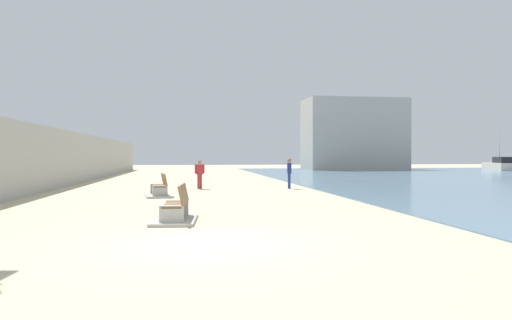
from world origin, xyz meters
The scene contains 8 objects.
ground_plane centered at (0.00, 18.00, 0.00)m, with size 120.00×120.00×0.00m, color #C6B793.
seawall centered at (-7.50, 18.00, 1.58)m, with size 0.80×64.00×3.16m, color #ADAAA3.
bench_near centered at (-0.68, 3.29, 0.23)m, with size 1.26×2.18×0.98m.
bench_far centered at (-1.57, 11.10, 0.23)m, with size 1.38×2.23×0.98m.
person_walking centered at (0.23, 15.44, 0.86)m, with size 0.51×0.26×1.51m.
person_standing centered at (4.89, 14.88, 0.93)m, with size 0.22×0.53×1.60m.
boat_nearest centered at (36.32, 41.55, 0.63)m, with size 4.69×8.19×5.50m.
harbor_building centered at (19.76, 46.00, 4.31)m, with size 12.00×6.00×8.61m, color #ADAAA3.
Camera 1 is at (-0.34, -9.21, 1.74)m, focal length 32.92 mm.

